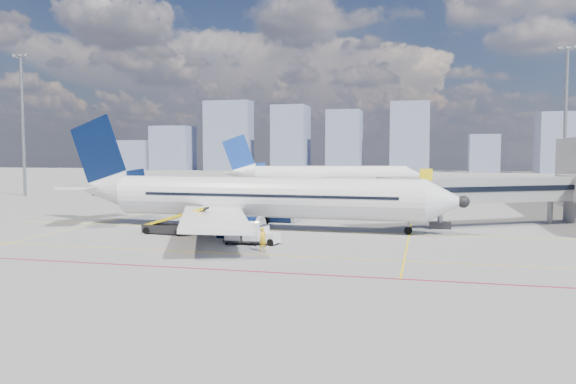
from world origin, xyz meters
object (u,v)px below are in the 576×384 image
at_px(second_aircraft, 322,176).
at_px(ramp_worker, 263,239).
at_px(main_aircraft, 249,198).
at_px(baggage_tug, 263,235).
at_px(cargo_dolly, 243,233).
at_px(belt_loader, 169,227).

distance_m(second_aircraft, ramp_worker, 68.98).
bearing_deg(main_aircraft, baggage_tug, -63.23).
relative_size(cargo_dolly, belt_loader, 0.47).
bearing_deg(cargo_dolly, main_aircraft, 103.43).
bearing_deg(second_aircraft, belt_loader, -108.62).
xyz_separation_m(main_aircraft, belt_loader, (-6.27, -5.77, -2.49)).
relative_size(main_aircraft, belt_loader, 6.23).
xyz_separation_m(baggage_tug, ramp_worker, (0.92, -3.33, 0.16)).
xyz_separation_m(main_aircraft, ramp_worker, (5.25, -12.70, -2.25)).
bearing_deg(main_aircraft, second_aircraft, 94.32).
bearing_deg(main_aircraft, ramp_worker, -65.58).
relative_size(main_aircraft, cargo_dolly, 13.15).
bearing_deg(belt_loader, baggage_tug, -11.86).
xyz_separation_m(second_aircraft, cargo_dolly, (4.95, -65.61, -2.24)).
bearing_deg(baggage_tug, second_aircraft, 108.14).
height_order(cargo_dolly, belt_loader, belt_loader).
xyz_separation_m(second_aircraft, baggage_tug, (6.65, -65.20, -2.42)).
distance_m(cargo_dolly, belt_loader, 9.77).
height_order(second_aircraft, belt_loader, second_aircraft).
distance_m(baggage_tug, ramp_worker, 3.46).
bearing_deg(belt_loader, main_aircraft, 49.50).
bearing_deg(ramp_worker, belt_loader, 95.34).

